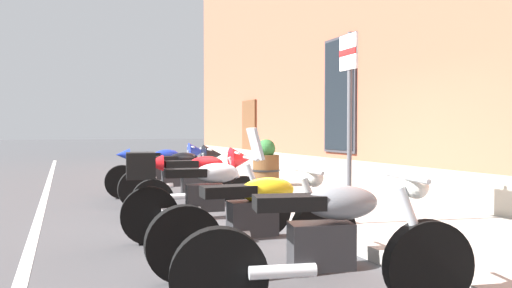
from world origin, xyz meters
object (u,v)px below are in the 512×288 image
object	(u,v)px
motorcycle_black_sport	(182,173)
motorcycle_red_sport	(205,180)
motorcycle_blue_sport	(166,168)
barrel_planter	(266,165)
motorcycle_silver_touring	(200,194)
motorcycle_grey_naked	(331,248)
motorcycle_yellow_naked	(259,221)
parking_sign	(349,100)

from	to	relation	value
motorcycle_black_sport	motorcycle_red_sport	bearing A→B (deg)	3.45
motorcycle_blue_sport	motorcycle_red_sport	distance (m)	2.51
motorcycle_black_sport	barrel_planter	distance (m)	2.40
motorcycle_silver_touring	barrel_planter	xyz separation A→B (m)	(-3.74, 2.50, 0.01)
motorcycle_black_sport	motorcycle_grey_naked	bearing A→B (deg)	-2.04
motorcycle_red_sport	motorcycle_grey_naked	distance (m)	4.01
motorcycle_black_sport	motorcycle_grey_naked	distance (m)	5.18
motorcycle_red_sport	motorcycle_yellow_naked	distance (m)	2.89
parking_sign	motorcycle_yellow_naked	bearing A→B (deg)	-58.01
motorcycle_blue_sport	barrel_planter	xyz separation A→B (m)	(0.17, 2.11, -0.00)
motorcycle_black_sport	motorcycle_grey_naked	size ratio (longest dim) A/B	0.94
motorcycle_yellow_naked	motorcycle_blue_sport	bearing A→B (deg)	177.44
motorcycle_yellow_naked	motorcycle_grey_naked	distance (m)	1.13
motorcycle_silver_touring	motorcycle_grey_naked	distance (m)	2.60
parking_sign	barrel_planter	bearing A→B (deg)	170.55
motorcycle_black_sport	motorcycle_grey_naked	world-z (taller)	motorcycle_black_sport
motorcycle_blue_sport	motorcycle_yellow_naked	bearing A→B (deg)	-2.56
motorcycle_black_sport	motorcycle_silver_touring	world-z (taller)	motorcycle_silver_touring
motorcycle_red_sport	motorcycle_silver_touring	distance (m)	1.48
motorcycle_yellow_naked	parking_sign	xyz separation A→B (m)	(-1.04, 1.66, 1.22)
motorcycle_grey_naked	motorcycle_silver_touring	bearing A→B (deg)	-175.29
motorcycle_grey_naked	barrel_planter	distance (m)	6.73
motorcycle_red_sport	barrel_planter	size ratio (longest dim) A/B	2.03
motorcycle_blue_sport	motorcycle_red_sport	xyz separation A→B (m)	(2.51, 0.08, -0.00)
motorcycle_silver_touring	motorcycle_yellow_naked	distance (m)	1.47
motorcycle_blue_sport	parking_sign	distance (m)	4.70
motorcycle_yellow_naked	parking_sign	world-z (taller)	parking_sign
motorcycle_grey_naked	parking_sign	bearing A→B (deg)	143.69
motorcycle_red_sport	barrel_planter	distance (m)	3.09
motorcycle_black_sport	motorcycle_yellow_naked	distance (m)	4.06
motorcycle_blue_sport	parking_sign	size ratio (longest dim) A/B	0.91
parking_sign	motorcycle_grey_naked	bearing A→B (deg)	-36.31
motorcycle_blue_sport	motorcycle_yellow_naked	size ratio (longest dim) A/B	1.07
motorcycle_red_sport	motorcycle_blue_sport	bearing A→B (deg)	-178.15
motorcycle_black_sport	parking_sign	distance (m)	3.51
motorcycle_blue_sport	parking_sign	world-z (taller)	parking_sign
motorcycle_blue_sport	barrel_planter	bearing A→B (deg)	85.33
motorcycle_red_sport	motorcycle_yellow_naked	size ratio (longest dim) A/B	0.99
motorcycle_black_sport	motorcycle_red_sport	size ratio (longest dim) A/B	1.01
motorcycle_blue_sport	motorcycle_silver_touring	bearing A→B (deg)	-5.67
motorcycle_red_sport	parking_sign	xyz separation A→B (m)	(1.83, 1.34, 1.12)
motorcycle_blue_sport	parking_sign	xyz separation A→B (m)	(4.34, 1.42, 1.12)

